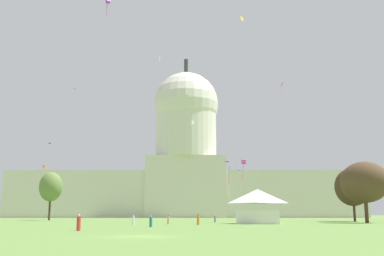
{
  "coord_description": "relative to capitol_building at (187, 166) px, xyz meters",
  "views": [
    {
      "loc": [
        3.95,
        -35.29,
        1.7
      ],
      "look_at": [
        3.68,
        105.04,
        27.74
      ],
      "focal_mm": 43.15,
      "sensor_mm": 36.0,
      "label": 1
    }
  ],
  "objects": [
    {
      "name": "ground_plane",
      "position": [
        -1.32,
        -161.16,
        -21.56
      ],
      "size": [
        800.0,
        800.0,
        0.0
      ],
      "primitive_type": "plane",
      "color": "olive"
    },
    {
      "name": "capitol_building",
      "position": [
        0.0,
        0.0,
        0.0
      ],
      "size": [
        147.68,
        28.11,
        69.26
      ],
      "color": "beige",
      "rests_on": "ground_plane"
    },
    {
      "name": "event_tent",
      "position": [
        13.7,
        -117.59,
        -18.58
      ],
      "size": [
        8.28,
        8.33,
        5.75
      ],
      "rotation": [
        0.0,
        0.0,
        -0.15
      ],
      "color": "white",
      "rests_on": "ground_plane"
    },
    {
      "name": "tree_west_mid",
      "position": [
        -33.06,
        -79.42,
        -13.27
      ],
      "size": [
        8.2,
        7.99,
        12.01
      ],
      "color": "#42301E",
      "rests_on": "ground_plane"
    },
    {
      "name": "tree_east_mid",
      "position": [
        34.24,
        -111.68,
        -14.24
      ],
      "size": [
        11.58,
        11.49,
        11.11
      ],
      "color": "#4C3823",
      "rests_on": "ground_plane"
    },
    {
      "name": "tree_east_far",
      "position": [
        37.11,
        -97.13,
        -14.28
      ],
      "size": [
        8.0,
        8.42,
        11.35
      ],
      "color": "#42301E",
      "rests_on": "ground_plane"
    },
    {
      "name": "person_teal_near_tree_east",
      "position": [
        -2.61,
        -136.71,
        -20.91
      ],
      "size": [
        0.5,
        0.5,
        1.45
      ],
      "rotation": [
        0.0,
        0.0,
        2.04
      ],
      "color": "#1E757A",
      "rests_on": "ground_plane"
    },
    {
      "name": "person_grey_lawn_far_right",
      "position": [
        7.16,
        -104.34,
        -20.9
      ],
      "size": [
        0.57,
        0.57,
        1.48
      ],
      "rotation": [
        0.0,
        0.0,
        3.83
      ],
      "color": "gray",
      "rests_on": "ground_plane"
    },
    {
      "name": "person_tan_aisle_center",
      "position": [
        -1.16,
        -121.55,
        -20.83
      ],
      "size": [
        0.34,
        0.34,
        1.57
      ],
      "rotation": [
        0.0,
        0.0,
        3.19
      ],
      "color": "tan",
      "rests_on": "ground_plane"
    },
    {
      "name": "person_orange_mid_center",
      "position": [
        3.57,
        -125.16,
        -20.8
      ],
      "size": [
        0.56,
        0.56,
        1.67
      ],
      "rotation": [
        0.0,
        0.0,
        2.07
      ],
      "color": "orange",
      "rests_on": "ground_plane"
    },
    {
      "name": "person_red_near_tree_west",
      "position": [
        -8.61,
        -149.87,
        -20.82
      ],
      "size": [
        0.56,
        0.56,
        1.63
      ],
      "rotation": [
        0.0,
        0.0,
        2.55
      ],
      "color": "red",
      "rests_on": "ground_plane"
    },
    {
      "name": "person_white_front_center",
      "position": [
        -6.13,
        -126.45,
        -20.9
      ],
      "size": [
        0.43,
        0.43,
        1.45
      ],
      "rotation": [
        0.0,
        0.0,
        2.81
      ],
      "color": "silver",
      "rests_on": "ground_plane"
    },
    {
      "name": "kite_lime_high",
      "position": [
        0.76,
        -65.39,
        14.07
      ],
      "size": [
        1.53,
        1.37,
        0.24
      ],
      "rotation": [
        0.0,
        0.0,
        5.68
      ],
      "color": "#8CD133"
    },
    {
      "name": "kite_violet_mid",
      "position": [
        -10.51,
        -129.3,
        12.81
      ],
      "size": [
        0.87,
        0.89,
        3.09
      ],
      "rotation": [
        0.0,
        0.0,
        0.58
      ],
      "color": "purple"
    },
    {
      "name": "kite_red_low",
      "position": [
        9.27,
        -114.09,
        -11.38
      ],
      "size": [
        1.07,
        1.21,
        3.69
      ],
      "rotation": [
        0.0,
        0.0,
        2.16
      ],
      "color": "red"
    },
    {
      "name": "kite_pink_mid",
      "position": [
        22.22,
        -99.62,
        7.42
      ],
      "size": [
        0.51,
        0.55,
        2.82
      ],
      "rotation": [
        0.0,
        0.0,
        1.1
      ],
      "color": "pink"
    },
    {
      "name": "kite_green_high",
      "position": [
        -29.18,
        -74.84,
        13.39
      ],
      "size": [
        1.08,
        1.83,
        0.2
      ],
      "rotation": [
        0.0,
        0.0,
        1.23
      ],
      "color": "green"
    },
    {
      "name": "kite_yellow_high",
      "position": [
        14.31,
        -95.18,
        24.96
      ],
      "size": [
        0.74,
        0.62,
        1.31
      ],
      "rotation": [
        0.0,
        0.0,
        2.56
      ],
      "color": "yellow"
    },
    {
      "name": "kite_cyan_low",
      "position": [
        16.76,
        -45.32,
        -4.68
      ],
      "size": [
        0.4,
        0.64,
        3.5
      ],
      "rotation": [
        0.0,
        0.0,
        0.88
      ],
      "color": "#33BCDB"
    },
    {
      "name": "kite_black_mid",
      "position": [
        -38.39,
        -66.78,
        -0.66
      ],
      "size": [
        0.99,
        1.84,
        0.21
      ],
      "rotation": [
        0.0,
        0.0,
        4.88
      ],
      "color": "black"
    },
    {
      "name": "kite_blue_low",
      "position": [
        16.61,
        -63.01,
        -8.22
      ],
      "size": [
        1.45,
        1.19,
        3.62
      ],
      "rotation": [
        0.0,
        0.0,
        2.73
      ],
      "color": "blue"
    },
    {
      "name": "kite_gold_high",
      "position": [
        -5.02,
        -93.16,
        15.85
      ],
      "size": [
        0.38,
        0.72,
        0.99
      ],
      "rotation": [
        0.0,
        0.0,
        0.44
      ],
      "color": "gold"
    },
    {
      "name": "kite_orange_low",
      "position": [
        -36.08,
        -76.27,
        -7.85
      ],
      "size": [
        1.0,
        0.99,
        0.93
      ],
      "rotation": [
        0.0,
        0.0,
        2.32
      ],
      "color": "orange"
    },
    {
      "name": "kite_white_mid",
      "position": [
        2.54,
        -44.46,
        10.04
      ],
      "size": [
        1.5,
        1.5,
        4.48
      ],
      "rotation": [
        0.0,
        0.0,
        0.72
      ],
      "color": "white"
    },
    {
      "name": "kite_magenta_low",
      "position": [
        13.35,
        -101.06,
        -9.41
      ],
      "size": [
        1.04,
        1.06,
        4.2
      ],
      "rotation": [
        0.0,
        0.0,
        0.62
      ],
      "color": "#D1339E"
    }
  ]
}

